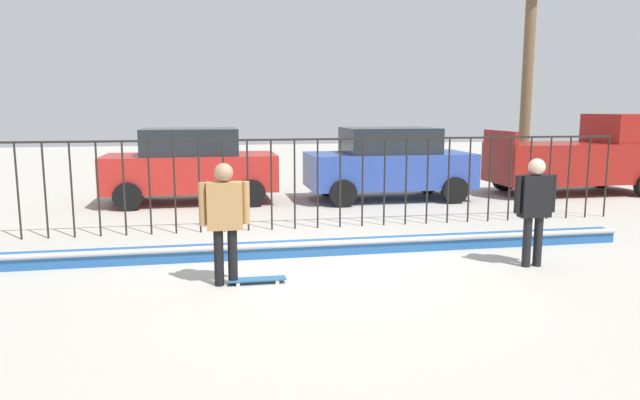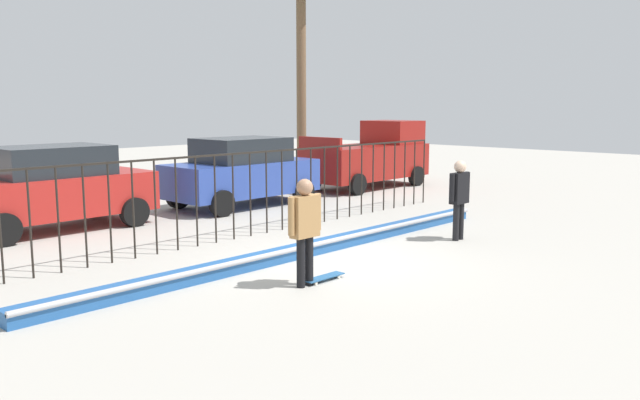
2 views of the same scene
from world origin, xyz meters
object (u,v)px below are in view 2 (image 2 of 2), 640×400
Objects in this scene: skateboarder at (305,222)px; parked_car_red at (53,187)px; parked_car_blue at (242,171)px; pickup_truck at (371,157)px; camera_operator at (459,193)px; skateboard at (324,277)px.

parked_car_red is at bearing 122.03° from skateboarder.
parked_car_blue is 0.91× the size of pickup_truck.
parked_car_blue reaches higher than camera_operator.
camera_operator is at bearing -132.97° from pickup_truck.
pickup_truck is (10.17, 6.87, 0.02)m from skateboarder.
skateboard is at bearing -118.31° from parked_car_blue.
skateboard is 0.48× the size of camera_operator.
parked_car_red is (-5.29, 7.23, -0.03)m from camera_operator.
skateboarder is 8.20m from parked_car_blue.
pickup_truck is (5.69, 0.01, 0.06)m from parked_car_blue.
skateboard is at bearing -79.24° from parked_car_red.
parked_car_blue is at bearing 176.20° from pickup_truck.
parked_car_red reaches higher than skateboarder.
parked_car_red is at bearing 96.62° from skateboard.
skateboard is 11.97m from pickup_truck.
camera_operator is (4.65, 0.09, -0.01)m from skateboarder.
camera_operator is 0.39× the size of parked_car_blue.
skateboarder reaches higher than camera_operator.
skateboard is 7.46m from parked_car_red.
skateboard is 4.33m from camera_operator.
pickup_truck is at bearing -126.41° from camera_operator.
skateboarder is at bearing -82.52° from parked_car_red.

